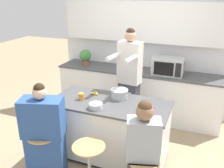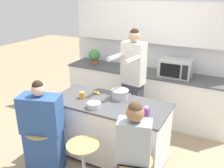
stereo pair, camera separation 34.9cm
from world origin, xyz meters
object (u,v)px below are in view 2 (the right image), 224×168
at_px(bar_stool_center, 84,162).
at_px(cooking_pot, 120,94).
at_px(fruit_bowl, 94,105).
at_px(banana_bunch, 96,92).
at_px(juice_carton, 146,114).
at_px(potted_plant, 94,56).
at_px(bar_stool_leftmost, 43,147).
at_px(person_cooking, 133,85).
at_px(coffee_cup_near, 82,95).
at_px(person_wrapped_blanket, 43,131).
at_px(kitchen_island, 110,130).
at_px(microwave, 175,68).
at_px(person_seated_near, 133,160).

distance_m(bar_stool_center, cooking_pot, 1.08).
height_order(fruit_bowl, banana_bunch, fruit_bowl).
bearing_deg(juice_carton, banana_bunch, 155.60).
height_order(fruit_bowl, potted_plant, potted_plant).
bearing_deg(bar_stool_leftmost, fruit_bowl, 37.98).
bearing_deg(fruit_bowl, cooking_pot, 67.88).
distance_m(person_cooking, coffee_cup_near, 0.89).
bearing_deg(bar_stool_center, bar_stool_leftmost, 179.40).
height_order(bar_stool_leftmost, bar_stool_center, same).
height_order(bar_stool_center, cooking_pot, cooking_pot).
relative_size(person_wrapped_blanket, juice_carton, 7.17).
xyz_separation_m(fruit_bowl, potted_plant, (-1.02, 1.70, 0.17)).
relative_size(kitchen_island, potted_plant, 5.48).
height_order(kitchen_island, juice_carton, juice_carton).
bearing_deg(potted_plant, microwave, -1.26).
distance_m(kitchen_island, person_seated_near, 0.96).
relative_size(bar_stool_center, microwave, 1.12).
relative_size(person_cooking, microwave, 3.33).
relative_size(juice_carton, microwave, 0.34).
xyz_separation_m(bar_stool_center, person_wrapped_blanket, (-0.65, 0.02, 0.26)).
distance_m(person_seated_near, potted_plant, 2.83).
xyz_separation_m(person_cooking, person_wrapped_blanket, (-0.71, -1.37, -0.31)).
distance_m(bar_stool_leftmost, coffee_cup_near, 0.90).
distance_m(person_wrapped_blanket, fruit_bowl, 0.77).
distance_m(person_seated_near, cooking_pot, 1.11).
xyz_separation_m(person_wrapped_blanket, cooking_pot, (0.72, 0.87, 0.34)).
distance_m(bar_stool_leftmost, person_wrapped_blanket, 0.26).
xyz_separation_m(kitchen_island, person_wrapped_blanket, (-0.65, -0.68, 0.17)).
relative_size(person_wrapped_blanket, coffee_cup_near, 12.07).
relative_size(kitchen_island, bar_stool_center, 2.71).
bearing_deg(person_wrapped_blanket, banana_bunch, 51.37).
bearing_deg(bar_stool_leftmost, person_seated_near, 0.38).
xyz_separation_m(person_cooking, microwave, (0.50, 0.72, 0.17)).
distance_m(person_seated_near, coffee_cup_near, 1.30).
distance_m(person_wrapped_blanket, cooking_pot, 1.18).
height_order(person_cooking, person_wrapped_blanket, person_cooking).
relative_size(bar_stool_center, person_seated_near, 0.47).
height_order(person_wrapped_blanket, banana_bunch, person_wrapped_blanket).
height_order(bar_stool_center, person_seated_near, person_seated_near).
bearing_deg(bar_stool_center, microwave, 75.07).
height_order(bar_stool_center, juice_carton, juice_carton).
height_order(person_seated_near, potted_plant, person_seated_near).
height_order(person_wrapped_blanket, microwave, person_wrapped_blanket).
height_order(cooking_pot, coffee_cup_near, cooking_pot).
relative_size(kitchen_island, cooking_pot, 4.93).
xyz_separation_m(bar_stool_leftmost, bar_stool_center, (0.67, -0.01, 0.00)).
xyz_separation_m(cooking_pot, microwave, (0.49, 1.22, 0.13)).
bearing_deg(juice_carton, microwave, 92.53).
bearing_deg(person_wrapped_blanket, microwave, 42.17).
bearing_deg(kitchen_island, potted_plant, 127.78).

